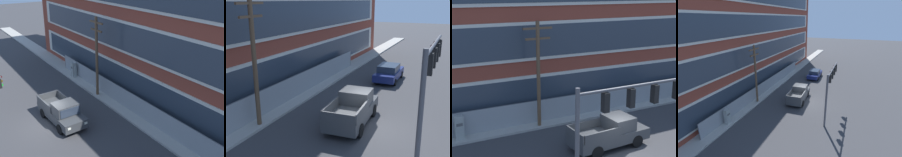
# 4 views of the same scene
# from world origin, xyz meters

# --- Properties ---
(ground_plane) EXTENTS (160.00, 160.00, 0.00)m
(ground_plane) POSITION_xyz_m (0.00, 0.00, 0.00)
(ground_plane) COLOR #38383A
(sidewalk_building_side) EXTENTS (80.00, 1.96, 0.16)m
(sidewalk_building_side) POSITION_xyz_m (0.00, 6.62, 0.08)
(sidewalk_building_side) COLOR #9E9B93
(sidewalk_building_side) RESTS_ON ground
(brick_mill_building) EXTENTS (46.27, 8.95, 15.99)m
(brick_mill_building) POSITION_xyz_m (3.03, 11.78, 8.01)
(brick_mill_building) COLOR brown
(brick_mill_building) RESTS_ON ground
(chain_link_fence) EXTENTS (25.41, 0.06, 1.83)m
(chain_link_fence) POSITION_xyz_m (1.40, 6.72, 0.93)
(chain_link_fence) COLOR gray
(chain_link_fence) RESTS_ON ground
(traffic_signal_mast) EXTENTS (6.60, 0.43, 5.69)m
(traffic_signal_mast) POSITION_xyz_m (-2.41, -3.36, 4.28)
(traffic_signal_mast) COLOR #4C4C51
(traffic_signal_mast) RESTS_ON ground
(pickup_truck_dark_grey) EXTENTS (5.28, 2.28, 1.96)m
(pickup_truck_dark_grey) POSITION_xyz_m (0.20, 1.12, 0.93)
(pickup_truck_dark_grey) COLOR #383A3D
(pickup_truck_dark_grey) RESTS_ON ground
(sedan_navy) EXTENTS (4.52, 1.97, 1.56)m
(sedan_navy) POSITION_xyz_m (10.26, 1.39, 0.80)
(sedan_navy) COLOR navy
(sedan_navy) RESTS_ON ground
(utility_pole_near_corner) EXTENTS (2.11, 0.26, 7.64)m
(utility_pole_near_corner) POSITION_xyz_m (-2.54, 6.04, 4.21)
(utility_pole_near_corner) COLOR brown
(utility_pole_near_corner) RESTS_ON ground
(electrical_cabinet) EXTENTS (0.57, 0.45, 1.75)m
(electrical_cabinet) POSITION_xyz_m (-8.10, 6.25, 0.88)
(electrical_cabinet) COLOR #939993
(electrical_cabinet) RESTS_ON ground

